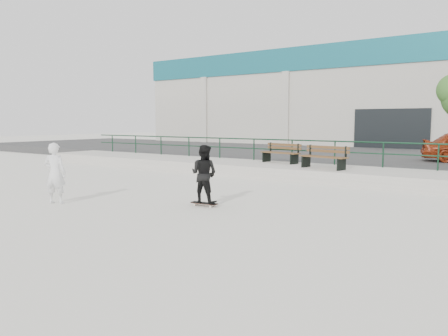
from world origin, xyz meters
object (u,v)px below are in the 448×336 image
Objects in this scene: bench_left at (281,153)px; skateboard at (204,203)px; seated_skater at (55,173)px; bench_right at (324,157)px; standing_skater at (204,174)px.

skateboard is at bearing -65.80° from bench_left.
skateboard is (1.70, -7.86, -0.86)m from bench_left.
bench_left reaches higher than skateboard.
skateboard is 0.46× the size of seated_skater.
bench_left is 0.97× the size of bench_right.
standing_skater is (0.00, 0.00, 0.82)m from skateboard.
bench_left is 8.09m from skateboard.
bench_right is at bearing -13.09° from bench_left.
bench_left is 1.23× the size of standing_skater.
bench_right is 6.74m from standing_skater.
seated_skater reaches higher than standing_skater.
bench_left is 2.48× the size of skateboard.
skateboard is 4.35m from seated_skater.
standing_skater reaches higher than skateboard.
standing_skater is (1.70, -7.86, -0.04)m from bench_left.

